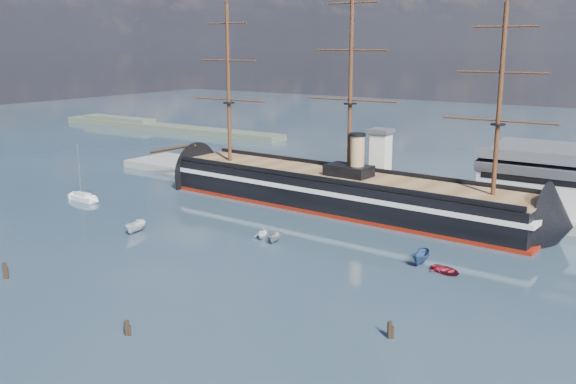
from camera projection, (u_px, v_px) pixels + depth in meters
The scene contains 14 objects.
ground at pixel (292, 229), 128.81m from camera, with size 600.00×600.00×0.00m, color #213344.
quay at pixel (411, 201), 152.21m from camera, with size 180.00×18.00×2.00m, color slate.
quay_tower at pixel (380, 159), 151.47m from camera, with size 5.00×5.00×15.00m.
shoreline at pixel (151, 126), 281.57m from camera, with size 120.00×10.00×4.00m.
warship at pixel (334, 190), 145.07m from camera, with size 113.27×20.70×53.94m.
sailboat at pixel (83, 197), 152.38m from camera, with size 8.65×3.03×13.61m.
motorboat_a at pixel (136, 233), 126.62m from camera, with size 6.94×2.54×2.78m, color silver.
motorboat_c at pixel (275, 242), 120.45m from camera, with size 5.25×1.92×2.10m, color gray.
motorboat_d at pixel (263, 239), 122.73m from camera, with size 6.72×2.91×2.46m, color white.
motorboat_e at pixel (446, 273), 104.14m from camera, with size 3.37×1.35×1.57m, color maroon.
motorboat_f at pixel (421, 264), 108.54m from camera, with size 6.93×2.54×2.77m, color navy.
piling_near_left at pixel (6, 279), 101.73m from camera, with size 0.64×0.64×3.38m, color black.
piling_near_mid at pixel (127, 335), 81.99m from camera, with size 0.64×0.64×2.69m, color black.
piling_far_right at pixel (389, 338), 81.17m from camera, with size 0.64×0.64×2.96m, color black.
Camera 1 is at (69.47, -62.50, 36.29)m, focal length 40.00 mm.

